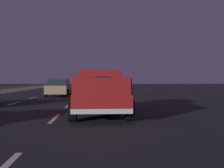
# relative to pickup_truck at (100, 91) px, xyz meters

# --- Properties ---
(ground) EXTENTS (144.00, 144.00, 0.00)m
(ground) POSITION_rel_pickup_truck_xyz_m (16.03, 3.50, -0.98)
(ground) COLOR black
(lane_markings) EXTENTS (108.92, 7.04, 0.01)m
(lane_markings) POSITION_rel_pickup_truck_xyz_m (20.00, 6.51, -0.98)
(lane_markings) COLOR silver
(lane_markings) RESTS_ON ground
(pickup_truck) EXTENTS (5.43, 2.29, 1.87)m
(pickup_truck) POSITION_rel_pickup_truck_xyz_m (0.00, 0.00, 0.00)
(pickup_truck) COLOR maroon
(pickup_truck) RESTS_ON ground
(sedan_tan) EXTENTS (4.44, 2.09, 1.54)m
(sedan_tan) POSITION_rel_pickup_truck_xyz_m (12.77, 3.36, -0.20)
(sedan_tan) COLOR #9E845B
(sedan_tan) RESTS_ON ground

